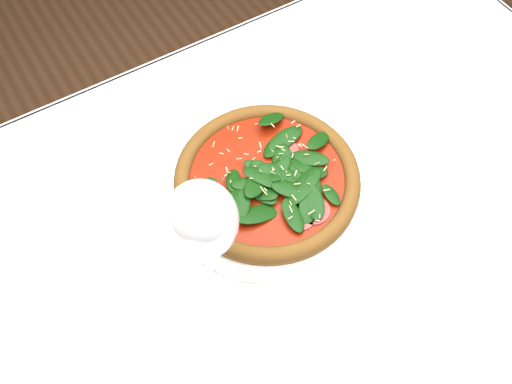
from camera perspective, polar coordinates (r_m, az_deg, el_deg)
ground at (r=1.61m, az=3.13°, el=-14.64°), size 6.00×6.00×0.00m
dining_table at (r=1.01m, az=4.85°, el=-3.40°), size 1.21×0.81×0.75m
plate at (r=0.92m, az=1.11°, el=0.83°), size 0.34×0.34×0.01m
pizza at (r=0.90m, az=1.13°, el=1.51°), size 0.35×0.35×0.04m
wine_glass at (r=0.71m, az=-5.42°, el=-3.04°), size 0.09×0.09×0.23m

